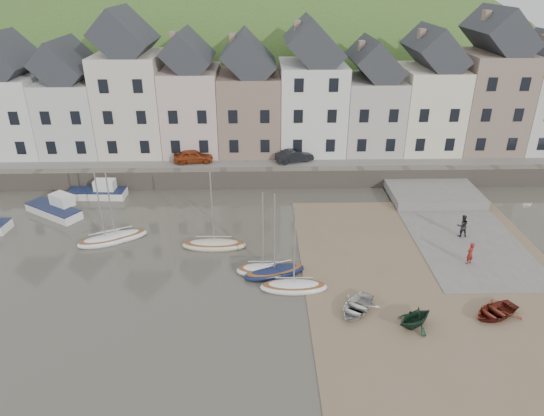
{
  "coord_description": "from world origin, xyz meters",
  "views": [
    {
      "loc": [
        -0.8,
        -26.83,
        18.94
      ],
      "look_at": [
        0.0,
        6.0,
        3.0
      ],
      "focal_mm": 32.47,
      "sensor_mm": 36.0,
      "label": 1
    }
  ],
  "objects_px": {
    "person_dark": "(462,226)",
    "person_red": "(470,253)",
    "sailboat_0": "(115,237)",
    "car_left": "(193,156)",
    "rowboat_white": "(356,307)",
    "rowboat_red": "(495,311)",
    "car_right": "(294,156)",
    "rowboat_green": "(415,317)"
  },
  "relations": [
    {
      "from": "rowboat_white",
      "to": "car_left",
      "type": "relative_size",
      "value": 0.83
    },
    {
      "from": "rowboat_green",
      "to": "rowboat_red",
      "type": "height_order",
      "value": "rowboat_green"
    },
    {
      "from": "person_red",
      "to": "person_dark",
      "type": "relative_size",
      "value": 0.92
    },
    {
      "from": "rowboat_red",
      "to": "person_red",
      "type": "distance_m",
      "value": 5.86
    },
    {
      "from": "sailboat_0",
      "to": "rowboat_green",
      "type": "height_order",
      "value": "sailboat_0"
    },
    {
      "from": "rowboat_white",
      "to": "person_red",
      "type": "height_order",
      "value": "person_red"
    },
    {
      "from": "car_left",
      "to": "rowboat_white",
      "type": "bearing_deg",
      "value": -156.71
    },
    {
      "from": "rowboat_green",
      "to": "car_left",
      "type": "distance_m",
      "value": 28.3
    },
    {
      "from": "sailboat_0",
      "to": "car_left",
      "type": "relative_size",
      "value": 1.64
    },
    {
      "from": "car_right",
      "to": "sailboat_0",
      "type": "bearing_deg",
      "value": 111.62
    },
    {
      "from": "rowboat_green",
      "to": "person_red",
      "type": "bearing_deg",
      "value": 108.21
    },
    {
      "from": "sailboat_0",
      "to": "car_left",
      "type": "xyz_separation_m",
      "value": [
        4.63,
        12.79,
        1.99
      ]
    },
    {
      "from": "rowboat_red",
      "to": "car_left",
      "type": "height_order",
      "value": "car_left"
    },
    {
      "from": "rowboat_white",
      "to": "rowboat_red",
      "type": "height_order",
      "value": "rowboat_white"
    },
    {
      "from": "rowboat_white",
      "to": "rowboat_red",
      "type": "relative_size",
      "value": 1.02
    },
    {
      "from": "person_dark",
      "to": "car_right",
      "type": "height_order",
      "value": "car_right"
    },
    {
      "from": "sailboat_0",
      "to": "person_red",
      "type": "relative_size",
      "value": 3.8
    },
    {
      "from": "person_dark",
      "to": "rowboat_white",
      "type": "bearing_deg",
      "value": 41.7
    },
    {
      "from": "person_dark",
      "to": "car_right",
      "type": "relative_size",
      "value": 0.48
    },
    {
      "from": "sailboat_0",
      "to": "rowboat_white",
      "type": "xyz_separation_m",
      "value": [
        17.08,
        -9.34,
        0.13
      ]
    },
    {
      "from": "person_red",
      "to": "rowboat_white",
      "type": "bearing_deg",
      "value": -0.57
    },
    {
      "from": "rowboat_green",
      "to": "car_right",
      "type": "xyz_separation_m",
      "value": [
        -5.54,
        23.55,
        1.52
      ]
    },
    {
      "from": "person_dark",
      "to": "person_red",
      "type": "bearing_deg",
      "value": 75.59
    },
    {
      "from": "rowboat_red",
      "to": "person_dark",
      "type": "relative_size",
      "value": 1.73
    },
    {
      "from": "car_left",
      "to": "car_right",
      "type": "height_order",
      "value": "car_left"
    },
    {
      "from": "rowboat_white",
      "to": "car_left",
      "type": "height_order",
      "value": "car_left"
    },
    {
      "from": "person_dark",
      "to": "rowboat_green",
      "type": "bearing_deg",
      "value": 56.45
    },
    {
      "from": "sailboat_0",
      "to": "car_right",
      "type": "height_order",
      "value": "sailboat_0"
    },
    {
      "from": "rowboat_white",
      "to": "car_right",
      "type": "xyz_separation_m",
      "value": [
        -2.38,
        22.13,
        1.83
      ]
    },
    {
      "from": "rowboat_white",
      "to": "person_red",
      "type": "xyz_separation_m",
      "value": [
        8.94,
        5.19,
        0.56
      ]
    },
    {
      "from": "person_red",
      "to": "car_right",
      "type": "height_order",
      "value": "car_right"
    },
    {
      "from": "sailboat_0",
      "to": "rowboat_red",
      "type": "relative_size",
      "value": 2.02
    },
    {
      "from": "person_red",
      "to": "person_dark",
      "type": "height_order",
      "value": "person_dark"
    },
    {
      "from": "rowboat_white",
      "to": "rowboat_red",
      "type": "bearing_deg",
      "value": 31.14
    },
    {
      "from": "rowboat_green",
      "to": "person_red",
      "type": "distance_m",
      "value": 8.79
    },
    {
      "from": "sailboat_0",
      "to": "car_left",
      "type": "height_order",
      "value": "sailboat_0"
    },
    {
      "from": "rowboat_green",
      "to": "sailboat_0",
      "type": "bearing_deg",
      "value": -148.64
    },
    {
      "from": "car_left",
      "to": "rowboat_green",
      "type": "bearing_deg",
      "value": -152.53
    },
    {
      "from": "sailboat_0",
      "to": "person_dark",
      "type": "distance_m",
      "value": 26.97
    },
    {
      "from": "rowboat_green",
      "to": "rowboat_red",
      "type": "relative_size",
      "value": 0.78
    },
    {
      "from": "person_dark",
      "to": "car_right",
      "type": "distance_m",
      "value": 17.87
    },
    {
      "from": "sailboat_0",
      "to": "car_left",
      "type": "bearing_deg",
      "value": 70.11
    }
  ]
}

